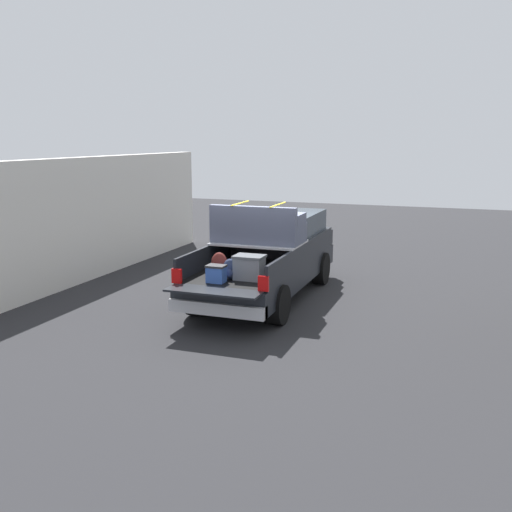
% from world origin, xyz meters
% --- Properties ---
extents(ground_plane, '(40.00, 40.00, 0.00)m').
position_xyz_m(ground_plane, '(0.00, 0.00, 0.00)').
color(ground_plane, '#262628').
extents(pickup_truck, '(6.05, 2.06, 2.23)m').
position_xyz_m(pickup_truck, '(0.35, -0.00, 0.96)').
color(pickup_truck, black).
rests_on(pickup_truck, ground_plane).
extents(building_facade, '(11.34, 0.36, 3.15)m').
position_xyz_m(building_facade, '(0.44, 4.99, 1.57)').
color(building_facade, silver).
rests_on(building_facade, ground_plane).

